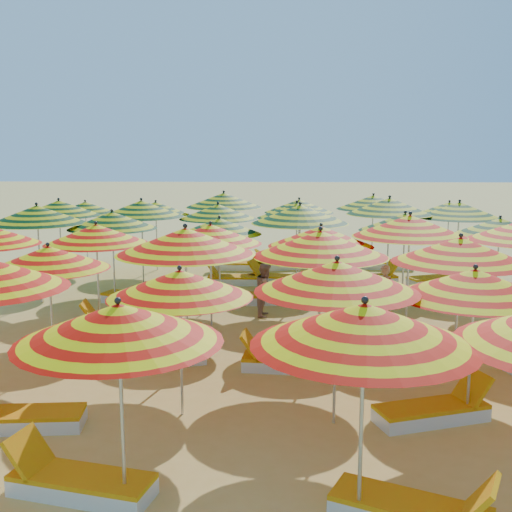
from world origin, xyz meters
The scene contains 51 objects.
ground centered at (0.00, 0.00, 0.00)m, with size 120.00×120.00×0.00m, color #E7C167.
umbrella_2 centered at (-1.24, -7.09, 2.15)m, with size 2.70×2.70×2.44m.
umbrella_3 centered at (1.40, -7.35, 2.23)m, with size 3.16×3.16×2.53m.
umbrella_8 centered at (-0.95, -4.56, 2.04)m, with size 2.85×2.85×2.32m.
umbrella_9 centered at (1.34, -4.80, 2.22)m, with size 3.08×3.08×2.52m.
umbrella_10 centered at (3.35, -4.64, 2.10)m, with size 2.38×2.38×2.38m.
umbrella_13 centered at (-3.67, -2.49, 2.06)m, with size 2.80×2.80×2.34m.
umbrella_14 centered at (-1.17, -2.44, 2.37)m, with size 2.63×2.63×2.69m.
umbrella_15 centered at (1.26, -2.31, 2.32)m, with size 2.82×2.82×2.63m.
umbrella_16 centered at (3.71, -2.54, 2.25)m, with size 2.80×2.80×2.55m.
umbrella_19 centered at (-3.51, 0.05, 2.14)m, with size 2.84×2.84×2.43m.
umbrella_20 centered at (-1.00, 0.22, 2.13)m, with size 3.03×3.03×2.42m.
umbrella_21 centered at (1.42, -0.09, 2.14)m, with size 2.54×2.54×2.43m.
umbrella_22 centered at (3.37, 0.18, 2.34)m, with size 3.18×3.18×2.66m.
umbrella_24 centered at (-5.72, 2.44, 2.32)m, with size 3.16×3.16×2.63m.
umbrella_25 centered at (-3.80, 2.57, 2.16)m, with size 2.40×2.40×2.45m.
umbrella_26 centered at (-1.01, 2.47, 2.03)m, with size 2.73×2.73×2.31m.
umbrella_27 centered at (1.05, 2.54, 2.34)m, with size 2.90×2.90×2.66m.
umbrella_28 centered at (3.69, 2.36, 2.17)m, with size 2.69×2.69×2.46m.
umbrella_29 centered at (6.11, 2.51, 2.06)m, with size 2.40×2.40×2.34m.
umbrella_30 centered at (-6.01, 4.96, 2.24)m, with size 3.01×3.01×2.55m.
umbrella_31 centered at (-3.45, 4.53, 2.28)m, with size 2.45×2.45×2.59m.
umbrella_32 centered at (-1.28, 4.98, 2.15)m, with size 3.02×3.02×2.44m.
umbrella_33 centered at (1.04, 4.98, 2.20)m, with size 2.65×2.65×2.50m.
umbrella_34 centered at (3.73, 4.90, 2.34)m, with size 2.82×2.82×2.66m.
umbrella_35 centered at (5.72, 4.84, 2.24)m, with size 3.13×3.13×2.54m.
umbrella_36 centered at (-5.91, 7.22, 2.03)m, with size 2.34×2.34×2.31m.
umbrella_37 centered at (-3.51, 6.98, 2.05)m, with size 2.33×2.33×2.33m.
umbrella_38 centered at (-1.28, 7.02, 2.32)m, with size 2.77×2.77×2.64m.
umbrella_39 centered at (1.18, 7.17, 2.12)m, with size 2.91×2.91×2.41m.
umbrella_40 centered at (3.61, 7.31, 2.25)m, with size 3.02×3.02×2.55m.
umbrella_41 centered at (6.08, 7.29, 2.04)m, with size 2.64×2.64×2.32m.
lounger_0 centered at (-1.84, -6.90, 0.15)m, with size 1.82×0.97×0.69m.
lounger_1 centered at (1.99, -7.38, 0.15)m, with size 1.82×1.25×0.69m.
lounger_3 centered at (-3.23, -5.13, 0.15)m, with size 1.78×0.74×0.69m.
lounger_4 centered at (2.84, -4.68, 0.15)m, with size 1.83×1.11×0.69m.
lounger_5 centered at (-1.67, -2.29, 0.15)m, with size 1.83×1.05×0.69m.
lounger_6 centered at (0.67, -2.52, 0.15)m, with size 1.78×0.73×0.69m.
lounger_8 centered at (-3.01, -0.12, 0.15)m, with size 1.78×0.76×0.69m.
lounger_9 centered at (-3.21, 2.36, 0.15)m, with size 1.83×1.16×0.69m.
lounger_10 centered at (-1.61, 2.60, 0.15)m, with size 1.80×0.85×0.69m.
lounger_11 centered at (0.55, 2.53, 0.15)m, with size 1.77×0.72×0.69m.
lounger_13 centered at (-0.78, 4.83, 0.15)m, with size 1.74×0.61×0.69m.
lounger_14 centered at (0.45, 4.96, 0.15)m, with size 1.83×1.09×0.69m.
lounger_15 centered at (3.22, 4.96, 0.15)m, with size 1.82×1.01×0.69m.
lounger_16 centered at (5.22, 4.95, 0.15)m, with size 1.83×1.16×0.69m.
lounger_17 centered at (-0.78, 7.13, 0.15)m, with size 1.75×0.65×0.69m.
lounger_18 centered at (0.58, 7.24, 0.15)m, with size 1.83×1.09×0.69m.
lounger_19 centered at (4.11, 7.46, 0.15)m, with size 1.78×0.74×0.69m.
beachgoer_b centered at (0.21, 1.27, 0.65)m, with size 0.63×0.49×1.30m, color tan.
beachgoer_a centered at (3.03, 1.14, 0.64)m, with size 0.47×0.31×1.29m, color tan.
Camera 1 is at (0.50, -13.80, 4.06)m, focal length 45.00 mm.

